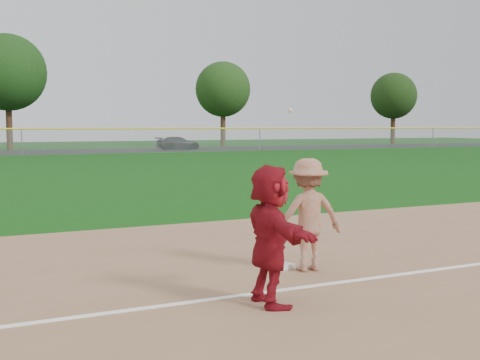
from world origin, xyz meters
name	(u,v)px	position (x,y,z in m)	size (l,w,h in m)	color
ground	(283,275)	(0.00, 0.00, 0.00)	(160.00, 160.00, 0.00)	#0F430D
foul_line	(311,286)	(0.00, -0.80, 0.03)	(60.00, 0.10, 0.01)	white
parking_asphalt	(15,152)	(0.00, 46.00, 0.01)	(120.00, 10.00, 0.01)	black
first_base	(280,266)	(0.12, 0.31, 0.06)	(0.34, 0.34, 0.08)	silver
base_runner	(270,235)	(-0.90, -1.29, 0.89)	(1.61, 0.51, 1.73)	maroon
car_right	(178,143)	(14.35, 45.72, 0.61)	(1.68, 4.14, 1.20)	black
first_base_play	(308,215)	(0.45, 0.04, 0.87)	(1.18, 0.78, 2.46)	gray
outfield_fence	(21,129)	(0.00, 40.00, 1.96)	(110.00, 0.12, 110.00)	#999EA0
tree_2	(7,73)	(0.00, 51.50, 7.06)	(7.00, 7.00, 10.58)	#372214
tree_3	(223,89)	(22.00, 52.80, 6.16)	(6.00, 6.00, 9.19)	#3D2716
tree_4	(394,96)	(44.00, 51.20, 5.85)	(5.60, 5.60, 8.67)	#382214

